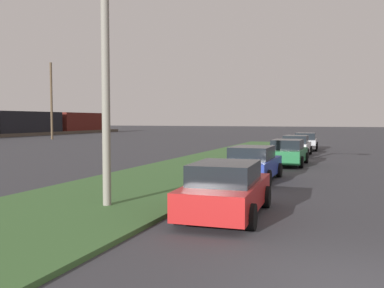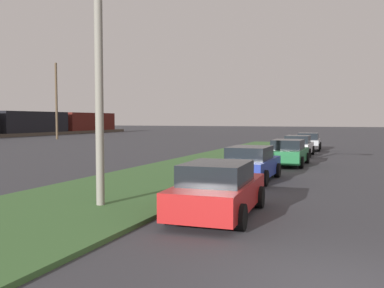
{
  "view_description": "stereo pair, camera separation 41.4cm",
  "coord_description": "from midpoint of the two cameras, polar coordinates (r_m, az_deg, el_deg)",
  "views": [
    {
      "loc": [
        -6.67,
        0.23,
        2.62
      ],
      "look_at": [
        15.33,
        8.56,
        1.23
      ],
      "focal_mm": 39.13,
      "sensor_mm": 36.0,
      "label": 1
    },
    {
      "loc": [
        -6.52,
        -0.16,
        2.62
      ],
      "look_at": [
        15.33,
        8.56,
        1.23
      ],
      "focal_mm": 39.13,
      "sensor_mm": 36.0,
      "label": 2
    }
  ],
  "objects": [
    {
      "name": "streetlight",
      "position": [
        12.37,
        -10.09,
        11.55
      ],
      "size": [
        0.93,
        2.84,
        7.5
      ],
      "color": "gray",
      "rests_on": "ground"
    },
    {
      "name": "distant_utility_pole",
      "position": [
        57.84,
        -17.8,
        5.57
      ],
      "size": [
        0.3,
        0.3,
        10.0
      ],
      "primitive_type": "cylinder",
      "color": "brown",
      "rests_on": "ground"
    },
    {
      "name": "parked_car_white",
      "position": [
        31.04,
        14.63,
        -0.25
      ],
      "size": [
        4.32,
        2.05,
        1.47
      ],
      "rotation": [
        0.0,
        0.0,
        0.01
      ],
      "color": "silver",
      "rests_on": "ground"
    },
    {
      "name": "parked_car_blue",
      "position": [
        18.11,
        8.63,
        -2.7
      ],
      "size": [
        4.31,
        2.03,
        1.47
      ],
      "rotation": [
        0.0,
        0.0,
        -0.0
      ],
      "color": "#23389E",
      "rests_on": "ground"
    },
    {
      "name": "parked_car_red",
      "position": [
        11.42,
        4.63,
        -6.22
      ],
      "size": [
        4.39,
        2.2,
        1.47
      ],
      "rotation": [
        0.0,
        0.0,
        0.06
      ],
      "color": "red",
      "rests_on": "ground"
    },
    {
      "name": "grass_median",
      "position": [
        18.47,
        -3.13,
        -4.59
      ],
      "size": [
        60.0,
        6.0,
        0.12
      ],
      "primitive_type": "cube",
      "color": "#3D6633",
      "rests_on": "ground"
    },
    {
      "name": "parked_car_silver",
      "position": [
        37.01,
        15.89,
        0.3
      ],
      "size": [
        4.38,
        2.18,
        1.47
      ],
      "rotation": [
        0.0,
        0.0,
        0.05
      ],
      "color": "#B2B5BA",
      "rests_on": "ground"
    },
    {
      "name": "parked_car_green",
      "position": [
        24.55,
        13.45,
        -1.16
      ],
      "size": [
        4.3,
        2.03,
        1.47
      ],
      "rotation": [
        0.0,
        0.0,
        -0.0
      ],
      "color": "#1E6B38",
      "rests_on": "ground"
    }
  ]
}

